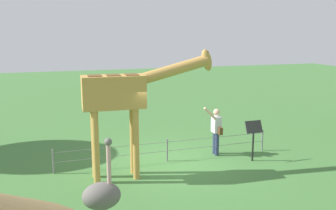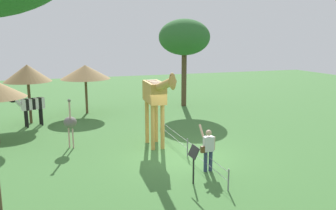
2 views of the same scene
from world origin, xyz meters
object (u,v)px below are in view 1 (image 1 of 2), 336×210
object	(u,v)px
ostrich	(102,196)
info_sign	(253,132)
giraffe	(125,96)
visitor	(216,129)

from	to	relation	value
ostrich	info_sign	xyz separation A→B (m)	(5.32, 3.65, -0.23)
giraffe	visitor	world-z (taller)	giraffe
visitor	ostrich	world-z (taller)	ostrich
giraffe	visitor	bearing A→B (deg)	16.70
giraffe	ostrich	bearing A→B (deg)	-108.31
giraffe	visitor	size ratio (longest dim) A/B	2.23
ostrich	visitor	bearing A→B (deg)	45.83
giraffe	ostrich	distance (m)	3.98
ostrich	info_sign	bearing A→B (deg)	34.47
visitor	info_sign	world-z (taller)	visitor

